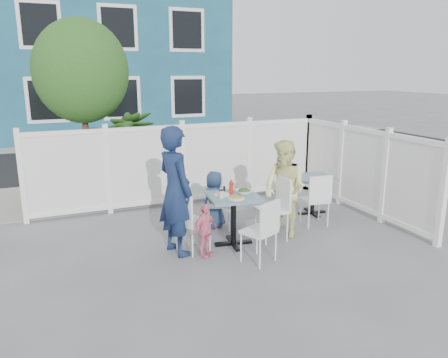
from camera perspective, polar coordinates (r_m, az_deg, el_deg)
name	(u,v)px	position (r m, az deg, el deg)	size (l,w,h in m)	color
ground	(226,248)	(6.70, 0.28, -9.00)	(80.00, 80.00, 0.00)	slate
near_sidewalk	(161,187)	(10.11, -8.25, -1.10)	(24.00, 2.60, 0.01)	gray
street	(129,158)	(13.64, -12.28, 2.66)	(24.00, 5.00, 0.01)	black
far_sidewalk	(113,143)	(16.65, -14.33, 4.57)	(24.00, 1.60, 0.01)	gray
building	(83,61)	(19.75, -17.95, 14.50)	(11.00, 6.00, 6.00)	navy
fence_back	(183,166)	(8.65, -5.40, 1.71)	(5.86, 0.08, 1.60)	white
fence_right	(362,172)	(8.49, 17.54, 0.89)	(0.08, 3.66, 1.60)	white
tree	(81,72)	(9.00, -18.15, 13.18)	(1.80, 1.62, 3.59)	#382316
utility_cabinet	(51,168)	(9.87, -21.62, 1.34)	(0.67, 0.48, 1.24)	gold
potted_shrub_a	(132,156)	(9.08, -11.91, 2.96)	(1.03, 1.03, 1.85)	#264A17
potted_shrub_b	(234,157)	(9.69, 1.31, 2.89)	(1.35, 1.17, 1.50)	#264A17
main_table	(233,207)	(6.62, 1.25, -3.63)	(0.85, 0.85, 0.79)	#3C6974
spare_table	(313,185)	(8.24, 11.59, -0.77)	(0.76, 0.76, 0.72)	#3C6974
chair_left	(189,217)	(6.39, -4.63, -5.03)	(0.53, 0.54, 0.92)	white
chair_right	(276,203)	(6.93, 6.86, -3.17)	(0.45, 0.46, 1.00)	white
chair_back	(219,198)	(7.41, -0.64, -2.52)	(0.51, 0.50, 0.88)	white
chair_near	(263,227)	(6.04, 5.16, -6.25)	(0.54, 0.54, 0.92)	white
chair_spare	(317,196)	(7.60, 12.06, -2.23)	(0.47, 0.46, 0.92)	white
man	(175,191)	(6.28, -6.36, -1.57)	(0.69, 0.45, 1.88)	#152347
woman	(285,189)	(7.03, 7.92, -1.29)	(0.76, 0.59, 1.56)	#E9EC54
boy	(215,199)	(7.40, -1.25, -2.69)	(0.48, 0.31, 0.98)	navy
toddler	(205,230)	(6.28, -2.50, -6.72)	(0.46, 0.19, 0.79)	pink
plate_main	(236,198)	(6.40, 1.63, -2.52)	(0.24, 0.24, 0.01)	white
plate_side	(222,195)	(6.58, -0.28, -2.05)	(0.24, 0.24, 0.02)	white
salad_bowl	(244,192)	(6.64, 2.66, -1.71)	(0.26, 0.26, 0.06)	white
coffee_cup_a	(221,194)	(6.42, -0.35, -2.00)	(0.08, 0.08, 0.11)	beige
coffee_cup_b	(232,188)	(6.77, 0.99, -1.15)	(0.08, 0.08, 0.12)	beige
ketchup_bottle	(231,188)	(6.61, 0.94, -1.19)	(0.06, 0.06, 0.19)	#A92615
salt_shaker	(221,190)	(6.74, -0.43, -1.42)	(0.03, 0.03, 0.07)	white
pepper_shaker	(224,189)	(6.80, 0.02, -1.26)	(0.03, 0.03, 0.08)	black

